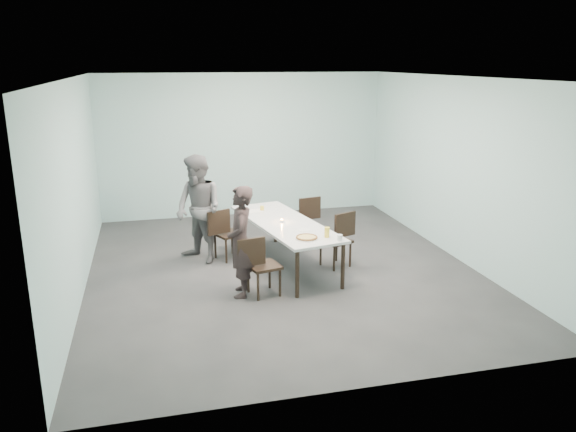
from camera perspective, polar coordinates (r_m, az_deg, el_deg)
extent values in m
plane|color=#333335|center=(9.07, -0.63, -5.42)|extent=(7.00, 7.00, 0.00)
cube|color=#AAD5D5|center=(12.02, -4.53, 7.17)|extent=(6.00, 0.02, 3.00)
cube|color=#AAD5D5|center=(5.41, 7.93, -3.44)|extent=(6.00, 0.02, 3.00)
cube|color=#AAD5D5|center=(8.49, -20.80, 2.66)|extent=(0.02, 7.00, 3.00)
cube|color=#AAD5D5|center=(9.76, 16.80, 4.60)|extent=(0.02, 7.00, 3.00)
cube|color=white|center=(8.47, -0.69, 13.90)|extent=(6.00, 7.00, 0.02)
cube|color=white|center=(8.97, -0.34, -0.72)|extent=(1.38, 2.72, 0.04)
cylinder|color=black|center=(7.90, 0.94, -5.91)|extent=(0.06, 0.06, 0.71)
cylinder|color=black|center=(10.03, -5.18, -1.25)|extent=(0.06, 0.06, 0.71)
cylinder|color=black|center=(8.23, 5.60, -5.08)|extent=(0.06, 0.06, 0.71)
cylinder|color=black|center=(10.29, -1.30, -0.75)|extent=(0.06, 0.06, 0.71)
cube|color=black|center=(7.99, -2.47, -5.10)|extent=(0.51, 0.51, 0.04)
cube|color=black|center=(7.83, -3.75, -3.67)|extent=(0.42, 0.14, 0.40)
cylinder|color=black|center=(7.86, -3.06, -7.22)|extent=(0.04, 0.04, 0.41)
cylinder|color=black|center=(8.15, -4.05, -6.39)|extent=(0.04, 0.04, 0.41)
cylinder|color=black|center=(8.00, -0.82, -6.79)|extent=(0.04, 0.04, 0.41)
cylinder|color=black|center=(8.28, -1.88, -5.99)|extent=(0.04, 0.04, 0.41)
cube|color=black|center=(9.47, -6.02, -1.83)|extent=(0.56, 0.56, 0.04)
cube|color=black|center=(9.30, -7.05, -0.63)|extent=(0.40, 0.21, 0.40)
cylinder|color=black|center=(9.32, -6.30, -3.59)|extent=(0.04, 0.04, 0.41)
cylinder|color=black|center=(9.59, -7.39, -3.06)|extent=(0.04, 0.04, 0.41)
cylinder|color=black|center=(9.49, -4.56, -3.18)|extent=(0.04, 0.04, 0.41)
cylinder|color=black|center=(9.76, -5.69, -2.67)|extent=(0.04, 0.04, 0.41)
cube|color=black|center=(9.10, 4.87, -2.53)|extent=(0.55, 0.55, 0.04)
cube|color=black|center=(9.15, 5.81, -0.88)|extent=(0.40, 0.19, 0.40)
cylinder|color=black|center=(9.40, 4.95, -3.38)|extent=(0.04, 0.04, 0.41)
cylinder|color=black|center=(9.16, 6.34, -3.93)|extent=(0.04, 0.04, 0.41)
cylinder|color=black|center=(9.19, 3.34, -3.79)|extent=(0.04, 0.04, 0.41)
cylinder|color=black|center=(8.94, 4.71, -4.37)|extent=(0.04, 0.04, 0.41)
cube|color=black|center=(10.09, 1.25, -0.64)|extent=(0.49, 0.49, 0.04)
cube|color=black|center=(10.10, 2.23, 0.79)|extent=(0.42, 0.11, 0.40)
cylinder|color=black|center=(10.37, 1.70, -1.49)|extent=(0.04, 0.04, 0.41)
cylinder|color=black|center=(10.08, 2.53, -2.01)|extent=(0.04, 0.04, 0.41)
cylinder|color=black|center=(10.24, -0.02, -1.72)|extent=(0.04, 0.04, 0.41)
cylinder|color=black|center=(9.94, 0.77, -2.25)|extent=(0.04, 0.04, 0.41)
imported|color=black|center=(7.88, -4.82, -2.62)|extent=(0.47, 0.64, 1.59)
imported|color=slate|center=(9.28, -9.05, 0.67)|extent=(1.05, 1.10, 1.78)
cylinder|color=white|center=(8.13, 1.91, -2.29)|extent=(0.34, 0.34, 0.01)
cylinder|color=#ECDD86|center=(8.13, 1.91, -2.20)|extent=(0.30, 0.30, 0.01)
torus|color=brown|center=(8.12, 1.92, -2.16)|extent=(0.32, 0.32, 0.03)
cylinder|color=white|center=(8.52, 1.67, -1.44)|extent=(0.18, 0.18, 0.01)
cylinder|color=yellow|center=(8.20, 3.97, -1.66)|extent=(0.08, 0.08, 0.15)
cylinder|color=silver|center=(8.06, 5.27, -2.21)|extent=(0.08, 0.08, 0.09)
cylinder|color=silver|center=(8.94, -0.62, -0.53)|extent=(0.06, 0.06, 0.03)
cylinder|color=orange|center=(8.94, -0.62, -0.38)|extent=(0.04, 0.04, 0.01)
cylinder|color=yellow|center=(9.65, -2.66, 0.80)|extent=(0.07, 0.07, 0.08)
cube|color=silver|center=(9.62, -3.49, 0.51)|extent=(0.34, 0.27, 0.01)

